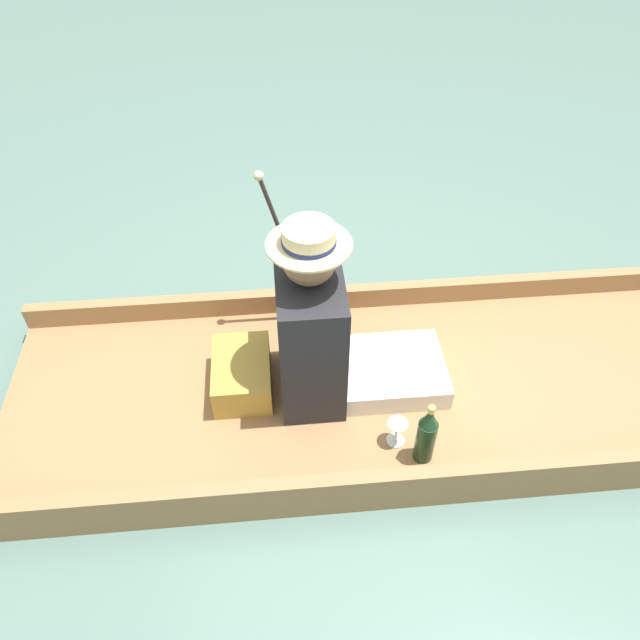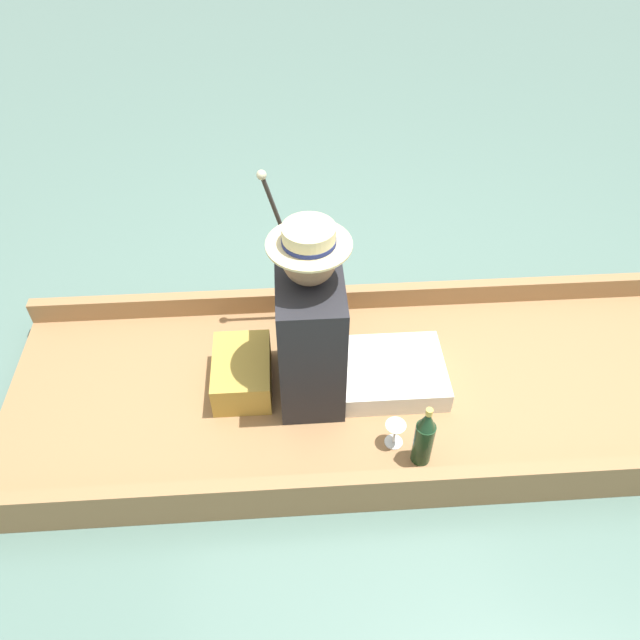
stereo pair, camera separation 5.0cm
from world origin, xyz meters
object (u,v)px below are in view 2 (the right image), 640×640
wine_glass (395,430)px  walking_cane (286,239)px  seated_person (326,334)px  teddy_bear (315,298)px  champagne_bottle (424,437)px

wine_glass → walking_cane: size_ratio=0.14×
seated_person → teddy_bear: bearing=-166.6°
wine_glass → champagne_bottle: bearing=49.7°
wine_glass → champagne_bottle: champagne_bottle is taller
walking_cane → champagne_bottle: size_ratio=2.61×
seated_person → wine_glass: 0.50m
champagne_bottle → wine_glass: bearing=-130.3°
teddy_bear → champagne_bottle: 0.93m
wine_glass → seated_person: bearing=-142.2°
teddy_bear → walking_cane: (-0.05, -0.13, 0.34)m
seated_person → champagne_bottle: (0.43, 0.37, -0.18)m
teddy_bear → champagne_bottle: teddy_bear is taller
seated_person → wine_glass: size_ratio=7.16×
champagne_bottle → seated_person: bearing=-139.5°
wine_glass → teddy_bear: bearing=-158.8°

